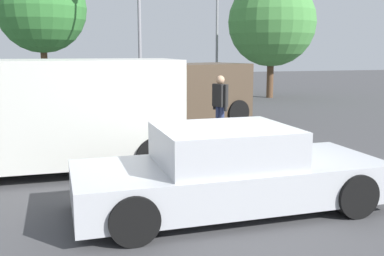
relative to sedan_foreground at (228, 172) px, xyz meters
The scene contains 8 objects.
ground_plane 0.59m from the sedan_foreground, ahead, with size 80.00×80.00×0.00m, color #424244.
sedan_foreground is the anchor object (origin of this frame).
van_white 3.98m from the sedan_foreground, 130.36° to the left, with size 4.93×2.21×2.18m.
suv_dark 7.59m from the sedan_foreground, 82.31° to the left, with size 5.25×3.30×1.93m.
pedestrian 5.64m from the sedan_foreground, 71.32° to the left, with size 0.36×0.54×1.69m.
light_post_mid 19.57m from the sedan_foreground, 71.00° to the left, with size 0.44×0.44×6.81m.
tree_back_left 17.38m from the sedan_foreground, 100.21° to the left, with size 4.18×4.18×6.40m.
tree_back_right 16.70m from the sedan_foreground, 61.70° to the left, with size 4.29×4.29×5.85m.
Camera 1 is at (-2.43, -5.97, 2.35)m, focal length 41.80 mm.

